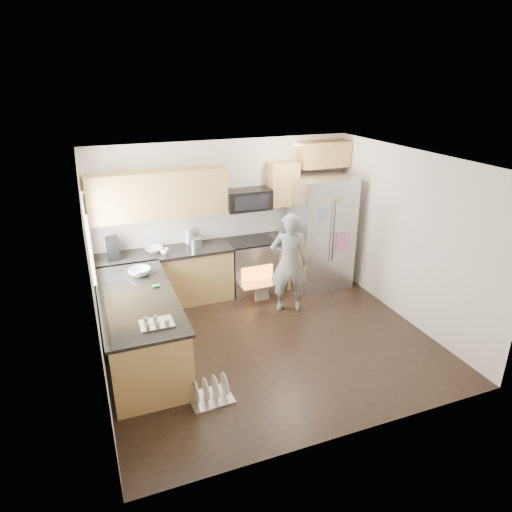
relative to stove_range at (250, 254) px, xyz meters
name	(u,v)px	position (x,y,z in m)	size (l,w,h in m)	color
ground	(269,341)	(-0.35, -1.69, -0.68)	(4.50, 4.50, 0.00)	black
room_shell	(267,231)	(-0.39, -1.68, 1.00)	(4.54, 4.04, 2.62)	beige
back_cabinet_run	(196,244)	(-0.94, 0.05, 0.29)	(4.45, 0.64, 2.50)	#B18546
peninsula	(140,327)	(-2.10, -1.44, -0.21)	(0.96, 2.36, 1.02)	#B18546
stove_range	(250,254)	(0.00, 0.00, 0.00)	(0.76, 0.97, 1.79)	#B7B7BC
refrigerator	(321,232)	(1.23, -0.24, 0.32)	(0.99, 0.79, 1.99)	#B7B7BC
person	(289,263)	(0.31, -0.92, 0.14)	(0.60, 0.39, 1.64)	gray
dish_rack	(211,394)	(-1.48, -2.61, -0.59)	(0.51, 0.42, 0.31)	#B7B7BC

